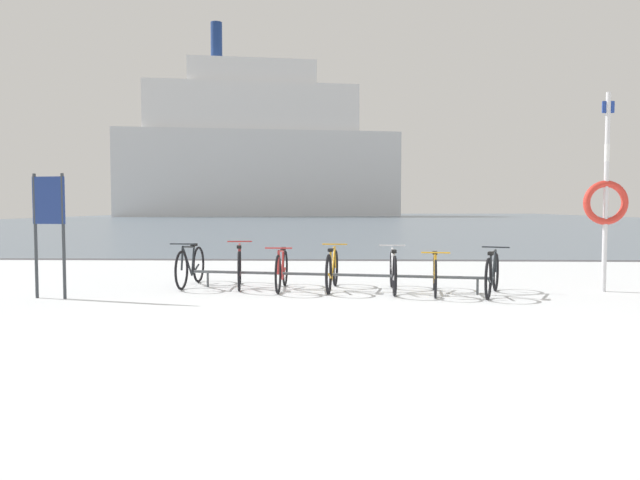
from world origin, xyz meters
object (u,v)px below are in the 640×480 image
(bicycle_0, at_px, (190,266))
(info_sign, at_px, (49,214))
(rescue_post, at_px, (606,198))
(bicycle_2, at_px, (282,270))
(bicycle_1, at_px, (239,267))
(bicycle_6, at_px, (492,274))
(bicycle_3, at_px, (332,270))
(ferry_ship, at_px, (257,153))
(bicycle_4, at_px, (393,271))
(bicycle_5, at_px, (435,274))

(bicycle_0, height_order, info_sign, info_sign)
(bicycle_0, height_order, rescue_post, rescue_post)
(bicycle_2, distance_m, rescue_post, 5.73)
(bicycle_1, relative_size, bicycle_6, 1.02)
(bicycle_1, xyz_separation_m, info_sign, (-2.80, -1.39, 0.98))
(bicycle_0, xyz_separation_m, bicycle_2, (1.73, -0.43, -0.02))
(bicycle_3, distance_m, rescue_post, 4.86)
(bicycle_6, height_order, rescue_post, rescue_post)
(ferry_ship, bearing_deg, bicycle_4, -80.42)
(bicycle_3, bearing_deg, bicycle_5, -13.54)
(bicycle_0, relative_size, bicycle_4, 1.02)
(bicycle_5, xyz_separation_m, ferry_ship, (-14.29, 80.88, 9.32))
(ferry_ship, bearing_deg, info_sign, -84.35)
(bicycle_2, xyz_separation_m, bicycle_6, (3.55, -0.52, -0.00))
(bicycle_2, bearing_deg, bicycle_1, 161.06)
(bicycle_2, distance_m, ferry_ship, 81.86)
(bicycle_1, bearing_deg, ferry_ship, 97.72)
(bicycle_2, relative_size, ferry_ship, 0.04)
(bicycle_3, distance_m, info_sign, 4.73)
(bicycle_3, distance_m, bicycle_4, 1.07)
(bicycle_2, bearing_deg, ferry_ship, 98.25)
(bicycle_2, bearing_deg, bicycle_0, 165.91)
(bicycle_6, relative_size, rescue_post, 0.48)
(bicycle_1, bearing_deg, rescue_post, -2.56)
(bicycle_1, bearing_deg, bicycle_5, -10.89)
(bicycle_3, relative_size, bicycle_5, 1.06)
(ferry_ship, bearing_deg, rescue_post, -77.90)
(bicycle_5, bearing_deg, bicycle_0, 169.34)
(bicycle_0, distance_m, rescue_post, 7.44)
(bicycle_0, distance_m, info_sign, 2.61)
(info_sign, bearing_deg, ferry_ship, 95.65)
(bicycle_3, height_order, info_sign, info_sign)
(bicycle_5, xyz_separation_m, info_sign, (-6.22, -0.73, 1.01))
(bicycle_2, relative_size, bicycle_4, 0.99)
(bicycle_0, xyz_separation_m, rescue_post, (7.32, -0.45, 1.24))
(rescue_post, bearing_deg, bicycle_1, 177.44)
(bicycle_0, bearing_deg, bicycle_3, -8.71)
(bicycle_1, distance_m, info_sign, 3.27)
(bicycle_4, xyz_separation_m, info_sign, (-5.54, -0.95, 1.00))
(bicycle_1, height_order, info_sign, info_sign)
(bicycle_0, height_order, bicycle_2, bicycle_0)
(bicycle_5, height_order, ferry_ship, ferry_ship)
(rescue_post, bearing_deg, bicycle_0, 176.50)
(bicycle_6, bearing_deg, info_sign, -175.26)
(rescue_post, xyz_separation_m, ferry_ship, (-17.25, 80.50, 8.05))
(bicycle_3, bearing_deg, info_sign, -165.62)
(bicycle_3, bearing_deg, ferry_ship, 98.87)
(bicycle_3, bearing_deg, bicycle_4, -10.83)
(info_sign, bearing_deg, bicycle_3, 14.38)
(bicycle_2, height_order, bicycle_6, bicycle_6)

